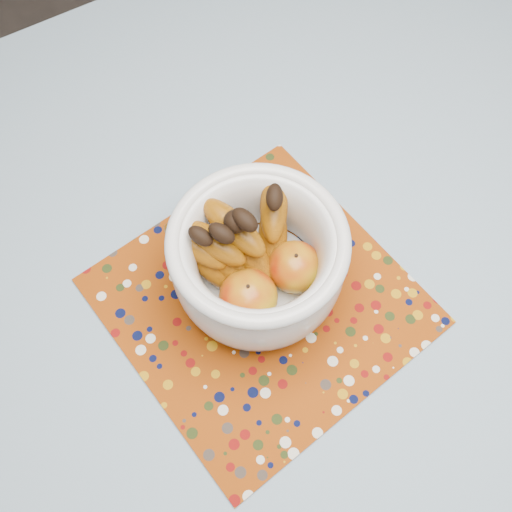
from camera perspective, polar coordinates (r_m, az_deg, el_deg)
The scene contains 4 objects.
table at distance 0.99m, azimuth 3.97°, elevation -1.96°, with size 1.20×1.20×0.75m.
tablecloth at distance 0.91m, azimuth 4.29°, elevation 0.16°, with size 1.32×1.32×0.01m, color #6086A1.
placemat at distance 0.87m, azimuth 0.44°, elevation -4.29°, with size 0.40×0.40×0.00m, color #7F3106.
fruit_bowl at distance 0.81m, azimuth -0.45°, elevation -0.01°, with size 0.26×0.24×0.18m.
Camera 1 is at (-0.27, -0.31, 1.57)m, focal length 42.00 mm.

